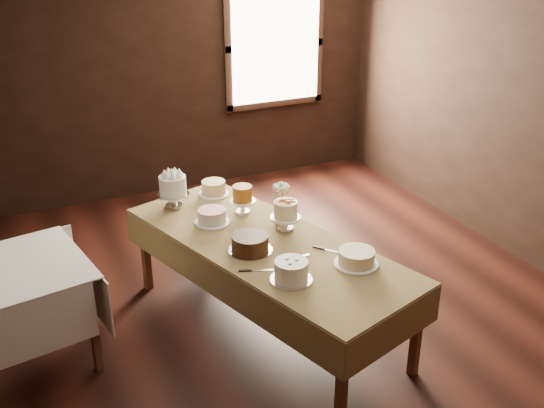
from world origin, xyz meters
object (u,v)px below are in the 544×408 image
at_px(cake_speckled, 214,188).
at_px(cake_server_a, 301,257).
at_px(flower_vase, 281,215).
at_px(cake_flowers, 286,217).
at_px(display_table, 267,249).
at_px(cake_swirl, 291,271).
at_px(cake_cream, 356,258).
at_px(cake_server_e, 262,270).
at_px(cake_server_b, 334,251).
at_px(cake_server_c, 244,231).
at_px(side_table, 16,280).
at_px(cake_caramel, 243,201).
at_px(cake_lattice, 212,217).
at_px(cake_chocolate, 250,244).
at_px(cake_meringue, 173,193).

bearing_deg(cake_speckled, cake_server_a, -82.03).
bearing_deg(flower_vase, cake_flowers, -100.77).
xyz_separation_m(display_table, cake_swirl, (-0.07, -0.56, 0.12)).
xyz_separation_m(cake_speckled, cake_cream, (0.49, -1.58, -0.01)).
relative_size(cake_swirl, cake_server_e, 1.33).
distance_m(cake_server_b, cake_server_c, 0.75).
bearing_deg(cake_server_e, cake_flowers, 69.97).
bearing_deg(side_table, flower_vase, -1.33).
xyz_separation_m(cake_server_b, cake_server_c, (-0.47, 0.58, 0.00)).
height_order(display_table, cake_flowers, cake_flowers).
height_order(cake_caramel, cake_server_b, cake_caramel).
bearing_deg(cake_server_c, cake_server_b, 177.02).
xyz_separation_m(cake_caramel, cake_server_e, (-0.23, -0.93, -0.10)).
height_order(cake_lattice, cake_server_c, cake_lattice).
xyz_separation_m(cake_server_c, cake_server_e, (-0.11, -0.61, 0.00)).
distance_m(cake_flowers, cake_server_c, 0.34).
relative_size(cake_chocolate, cake_flowers, 1.31).
distance_m(cake_lattice, cake_server_e, 0.85).
bearing_deg(cake_server_c, flower_vase, -126.00).
distance_m(side_table, cake_speckled, 1.84).
relative_size(cake_meringue, cake_server_b, 1.19).
height_order(side_table, cake_server_c, side_table).
height_order(side_table, cake_server_e, side_table).
bearing_deg(cake_speckled, cake_cream, -72.72).
relative_size(display_table, cake_caramel, 10.56).
xyz_separation_m(cake_lattice, flower_vase, (0.51, -0.21, 0.01)).
height_order(cake_cream, flower_vase, flower_vase).
bearing_deg(cake_lattice, cake_server_e, -85.75).
height_order(cake_flowers, cake_server_b, cake_flowers).
height_order(cake_meringue, cake_server_e, cake_meringue).
bearing_deg(cake_flowers, cake_cream, -73.47).
bearing_deg(cake_server_a, cake_server_b, -14.87).
distance_m(cake_server_b, cake_server_e, 0.58).
bearing_deg(cake_meringue, cake_server_a, -64.72).
bearing_deg(cake_server_e, cake_swirl, -38.20).
distance_m(cake_meringue, cake_server_c, 0.77).
relative_size(side_table, flower_vase, 9.05).
height_order(cake_flowers, flower_vase, cake_flowers).
bearing_deg(display_table, cake_lattice, 118.27).
relative_size(cake_caramel, cake_swirl, 0.77).
xyz_separation_m(cake_server_a, cake_server_c, (-0.21, 0.55, 0.00)).
distance_m(cake_chocolate, cake_server_b, 0.61).
xyz_separation_m(cake_meringue, cake_chocolate, (0.28, -0.99, -0.07)).
relative_size(cake_meringue, cake_swirl, 0.89).
bearing_deg(cake_server_b, cake_server_a, -135.29).
relative_size(cake_server_b, flower_vase, 2.01).
distance_m(display_table, cake_cream, 0.72).
height_order(side_table, cake_flowers, cake_flowers).
distance_m(cake_meringue, flower_vase, 0.95).
bearing_deg(cake_server_e, display_table, 81.42).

